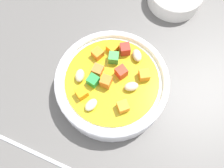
{
  "coord_description": "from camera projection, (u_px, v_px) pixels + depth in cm",
  "views": [
    {
      "loc": [
        -13.29,
        9.07,
        42.09
      ],
      "look_at": [
        0.0,
        0.0,
        2.23
      ],
      "focal_mm": 38.11,
      "sensor_mm": 36.0,
      "label": 1
    }
  ],
  "objects": [
    {
      "name": "ground_plane",
      "position": [
        112.0,
        90.0,
        0.46
      ],
      "size": [
        140.0,
        140.0,
        2.0
      ],
      "primitive_type": "cube",
      "color": "#565451"
    },
    {
      "name": "soup_bowl_main",
      "position": [
        112.0,
        83.0,
        0.43
      ],
      "size": [
        20.14,
        20.14,
        6.08
      ],
      "color": "white",
      "rests_on": "ground_plane"
    }
  ]
}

